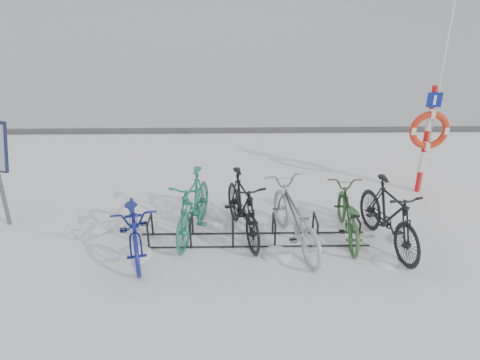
# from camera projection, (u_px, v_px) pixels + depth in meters

# --- Properties ---
(ground) EXTENTS (900.00, 900.00, 0.00)m
(ground) POSITION_uv_depth(u_px,v_px,m) (253.00, 241.00, 8.25)
(ground) COLOR white
(ground) RESTS_ON ground
(quay_edge) EXTENTS (400.00, 0.25, 0.10)m
(quay_edge) POSITION_uv_depth(u_px,v_px,m) (245.00, 130.00, 13.59)
(quay_edge) COLOR #3F3F42
(quay_edge) RESTS_ON ground
(bike_rack) EXTENTS (4.00, 0.48, 0.46)m
(bike_rack) POSITION_uv_depth(u_px,v_px,m) (253.00, 232.00, 8.18)
(bike_rack) COLOR black
(bike_rack) RESTS_ON ground
(lifebuoy_station) EXTENTS (0.80, 0.23, 4.16)m
(lifebuoy_station) POSITION_uv_depth(u_px,v_px,m) (429.00, 130.00, 9.42)
(lifebuoy_station) COLOR red
(lifebuoy_station) RESTS_ON ground
(bike_0) EXTENTS (1.15, 2.12, 1.05)m
(bike_0) POSITION_uv_depth(u_px,v_px,m) (135.00, 223.00, 7.77)
(bike_0) COLOR navy
(bike_0) RESTS_ON ground
(bike_1) EXTENTS (0.95, 2.03, 1.18)m
(bike_1) POSITION_uv_depth(u_px,v_px,m) (193.00, 203.00, 8.27)
(bike_1) COLOR #1B7059
(bike_1) RESTS_ON ground
(bike_2) EXTENTS (1.04, 2.05, 1.18)m
(bike_2) POSITION_uv_depth(u_px,v_px,m) (243.00, 205.00, 8.22)
(bike_2) COLOR black
(bike_2) RESTS_ON ground
(bike_3) EXTENTS (1.25, 2.26, 1.12)m
(bike_3) POSITION_uv_depth(u_px,v_px,m) (295.00, 215.00, 7.93)
(bike_3) COLOR #9B9FA3
(bike_3) RESTS_ON ground
(bike_4) EXTENTS (0.69, 1.82, 0.94)m
(bike_4) POSITION_uv_depth(u_px,v_px,m) (348.00, 212.00, 8.22)
(bike_4) COLOR #2B5529
(bike_4) RESTS_ON ground
(bike_5) EXTENTS (0.98, 2.07, 1.20)m
(bike_5) POSITION_uv_depth(u_px,v_px,m) (389.00, 214.00, 7.91)
(bike_5) COLOR black
(bike_5) RESTS_ON ground
(snow_drifts) EXTENTS (5.86, 1.80, 0.19)m
(snow_drifts) POSITION_uv_depth(u_px,v_px,m) (251.00, 245.00, 8.11)
(snow_drifts) COLOR white
(snow_drifts) RESTS_ON ground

